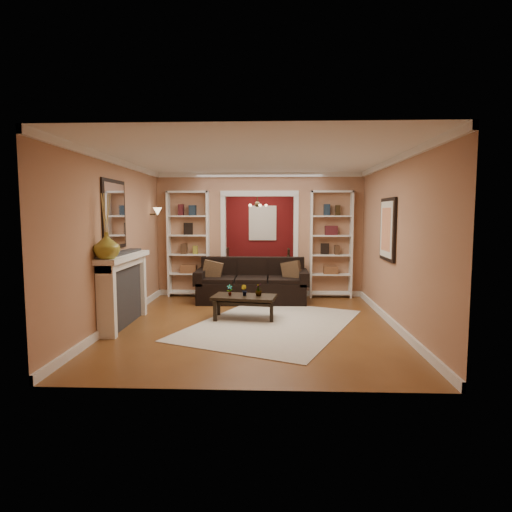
{
  "coord_description": "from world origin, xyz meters",
  "views": [
    {
      "loc": [
        0.3,
        -8.23,
        1.81
      ],
      "look_at": [
        0.0,
        -0.8,
        1.07
      ],
      "focal_mm": 30.0,
      "sensor_mm": 36.0,
      "label": 1
    }
  ],
  "objects_px": {
    "fireplace": "(125,290)",
    "dining_table": "(257,274)",
    "coffee_table": "(244,307)",
    "bookshelf_left": "(189,244)",
    "sofa": "(252,280)",
    "bookshelf_right": "(331,244)"
  },
  "relations": [
    {
      "from": "coffee_table",
      "to": "bookshelf_left",
      "type": "relative_size",
      "value": 0.46
    },
    {
      "from": "fireplace",
      "to": "sofa",
      "type": "bearing_deg",
      "value": 44.87
    },
    {
      "from": "dining_table",
      "to": "coffee_table",
      "type": "bearing_deg",
      "value": 178.47
    },
    {
      "from": "coffee_table",
      "to": "fireplace",
      "type": "xyz_separation_m",
      "value": [
        -1.9,
        -0.51,
        0.38
      ]
    },
    {
      "from": "coffee_table",
      "to": "bookshelf_right",
      "type": "xyz_separation_m",
      "value": [
        1.74,
        2.02,
        0.95
      ]
    },
    {
      "from": "sofa",
      "to": "dining_table",
      "type": "relative_size",
      "value": 1.47
    },
    {
      "from": "sofa",
      "to": "coffee_table",
      "type": "distance_m",
      "value": 1.47
    },
    {
      "from": "bookshelf_right",
      "to": "coffee_table",
      "type": "bearing_deg",
      "value": -130.74
    },
    {
      "from": "bookshelf_right",
      "to": "dining_table",
      "type": "xyz_separation_m",
      "value": [
        -1.65,
        1.53,
        -0.88
      ]
    },
    {
      "from": "fireplace",
      "to": "dining_table",
      "type": "distance_m",
      "value": 4.53
    },
    {
      "from": "bookshelf_right",
      "to": "bookshelf_left",
      "type": "bearing_deg",
      "value": 180.0
    },
    {
      "from": "sofa",
      "to": "bookshelf_left",
      "type": "distance_m",
      "value": 1.69
    },
    {
      "from": "bookshelf_left",
      "to": "fireplace",
      "type": "xyz_separation_m",
      "value": [
        -0.54,
        -2.53,
        -0.57
      ]
    },
    {
      "from": "coffee_table",
      "to": "bookshelf_left",
      "type": "xyz_separation_m",
      "value": [
        -1.36,
        2.02,
        0.95
      ]
    },
    {
      "from": "coffee_table",
      "to": "fireplace",
      "type": "relative_size",
      "value": 0.63
    },
    {
      "from": "sofa",
      "to": "bookshelf_left",
      "type": "bearing_deg",
      "value": 157.77
    },
    {
      "from": "bookshelf_right",
      "to": "sofa",
      "type": "bearing_deg",
      "value": -160.97
    },
    {
      "from": "coffee_table",
      "to": "bookshelf_left",
      "type": "distance_m",
      "value": 2.61
    },
    {
      "from": "bookshelf_left",
      "to": "fireplace",
      "type": "height_order",
      "value": "bookshelf_left"
    },
    {
      "from": "fireplace",
      "to": "dining_table",
      "type": "height_order",
      "value": "fireplace"
    },
    {
      "from": "bookshelf_left",
      "to": "dining_table",
      "type": "distance_m",
      "value": 2.28
    },
    {
      "from": "bookshelf_left",
      "to": "bookshelf_right",
      "type": "bearing_deg",
      "value": 0.0
    }
  ]
}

